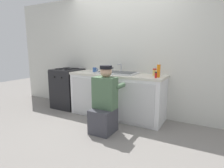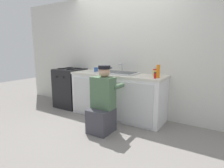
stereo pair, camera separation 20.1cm
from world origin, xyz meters
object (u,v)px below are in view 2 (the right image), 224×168
Objects in this scene: condiment_jar at (155,72)px; soap_bottle_orange at (158,71)px; spice_bottle_red at (155,75)px; sink_double_basin at (117,73)px; stove_range at (70,88)px; coffee_mug at (96,70)px; plumber_person at (102,105)px.

soap_bottle_orange is (0.12, -0.17, 0.05)m from condiment_jar.
condiment_jar is (-0.10, 0.27, 0.01)m from spice_bottle_red.
soap_bottle_orange is (0.85, -0.09, 0.09)m from sink_double_basin.
condiment_jar is at bearing 110.47° from spice_bottle_red.
spice_bottle_red is at bearing -69.53° from condiment_jar.
soap_bottle_orange reaches higher than stove_range.
condiment_jar is (1.26, 0.08, 0.02)m from coffee_mug.
sink_double_basin reaches higher than condiment_jar.
plumber_person is at bearing -137.29° from soap_bottle_orange.
plumber_person is 1.11m from coffee_mug.
sink_double_basin is 1.37m from stove_range.
sink_double_basin is at bearing -173.44° from condiment_jar.
spice_bottle_red is 0.12m from soap_bottle_orange.
stove_range is at bearing -179.90° from sink_double_basin.
stove_range is at bearing -179.73° from coffee_mug.
coffee_mug is at bearing 132.46° from plumber_person.
condiment_jar is (2.03, 0.09, 0.49)m from stove_range.
coffee_mug is at bearing 179.85° from sink_double_basin.
coffee_mug reaches higher than stove_range.
spice_bottle_red reaches higher than coffee_mug.
soap_bottle_orange reaches higher than coffee_mug.
sink_double_basin is 0.86m from soap_bottle_orange.
condiment_jar reaches higher than spice_bottle_red.
coffee_mug is 1.38m from soap_bottle_orange.
plumber_person is 1.10m from soap_bottle_orange.
plumber_person is at bearing -141.32° from spice_bottle_red.
sink_double_basin is 3.20× the size of soap_bottle_orange.
coffee_mug is 1.26m from condiment_jar.
soap_bottle_orange reaches higher than plumber_person.
stove_range is 0.84× the size of plumber_person.
plumber_person reaches higher than spice_bottle_red.
stove_range is 2.19m from spice_bottle_red.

